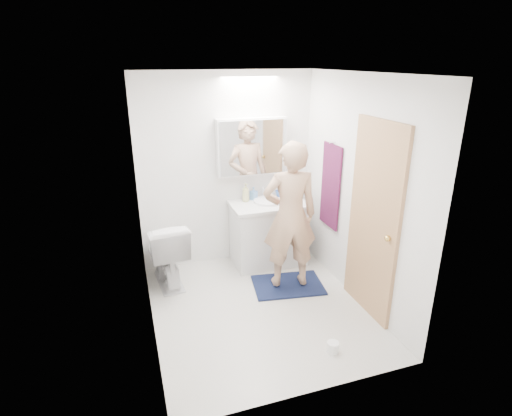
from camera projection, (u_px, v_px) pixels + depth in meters
name	position (u px, v px, depth m)	size (l,w,h in m)	color
floor	(259.00, 308.00, 4.37)	(2.50, 2.50, 0.00)	silver
ceiling	(260.00, 73.00, 3.53)	(2.50, 2.50, 0.00)	white
wall_back	(227.00, 171.00, 5.06)	(2.50, 2.50, 0.00)	white
wall_front	(317.00, 259.00, 2.84)	(2.50, 2.50, 0.00)	white
wall_left	(143.00, 215.00, 3.63)	(2.50, 2.50, 0.00)	white
wall_right	(358.00, 192.00, 4.27)	(2.50, 2.50, 0.00)	white
vanity_cabinet	(268.00, 234.00, 5.22)	(0.90, 0.55, 0.78)	silver
countertop	(269.00, 204.00, 5.08)	(0.95, 0.58, 0.04)	white
sink_basin	(268.00, 201.00, 5.10)	(0.36, 0.36, 0.03)	white
faucet	(263.00, 192.00, 5.24)	(0.02, 0.02, 0.16)	silver
medicine_cabinet	(252.00, 147.00, 4.98)	(0.88, 0.14, 0.70)	white
mirror_panel	(254.00, 148.00, 4.91)	(0.84, 0.01, 0.66)	silver
toilet	(166.00, 252.00, 4.73)	(0.45, 0.78, 0.80)	white
bath_rug	(288.00, 285.00, 4.78)	(0.80, 0.55, 0.02)	#141E3F
person	(290.00, 216.00, 4.47)	(0.61, 0.40, 1.68)	tan
door	(373.00, 221.00, 4.03)	(0.04, 0.80, 2.00)	#A57852
door_knob	(388.00, 238.00, 3.76)	(0.06, 0.06, 0.06)	gold
towel	(331.00, 186.00, 4.79)	(0.02, 0.42, 1.00)	#1A1137
towel_hook	(332.00, 143.00, 4.61)	(0.02, 0.02, 0.07)	silver
soap_bottle_a	(246.00, 192.00, 5.09)	(0.09, 0.09, 0.23)	#C0C17D
soap_bottle_b	(254.00, 193.00, 5.16)	(0.08, 0.08, 0.17)	#5C8DC5
toothbrush_cup	(279.00, 194.00, 5.26)	(0.10, 0.10, 0.09)	#3D66B7
toilet_paper_roll	(333.00, 347.00, 3.70)	(0.11, 0.11, 0.10)	white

